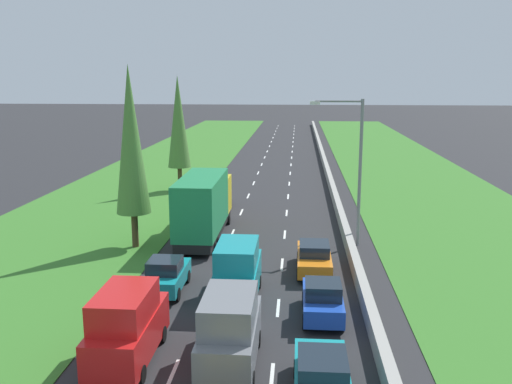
# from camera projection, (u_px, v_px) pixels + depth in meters

# --- Properties ---
(ground_plane) EXTENTS (300.00, 300.00, 0.00)m
(ground_plane) POSITION_uv_depth(u_px,v_px,m) (275.00, 169.00, 63.41)
(ground_plane) COLOR #28282B
(ground_plane) RESTS_ON ground
(grass_verge_left) EXTENTS (14.00, 140.00, 0.04)m
(grass_verge_left) POSITION_uv_depth(u_px,v_px,m) (166.00, 167.00, 64.33)
(grass_verge_left) COLOR #387528
(grass_verge_left) RESTS_ON ground
(grass_verge_right) EXTENTS (14.00, 140.00, 0.04)m
(grass_verge_right) POSITION_uv_depth(u_px,v_px,m) (403.00, 170.00, 62.34)
(grass_verge_right) COLOR #387528
(grass_verge_right) RESTS_ON ground
(median_barrier) EXTENTS (0.44, 120.00, 0.85)m
(median_barrier) POSITION_uv_depth(u_px,v_px,m) (326.00, 166.00, 62.90)
(median_barrier) COLOR #9E9B93
(median_barrier) RESTS_ON ground
(lane_markings) EXTENTS (3.64, 116.00, 0.01)m
(lane_markings) POSITION_uv_depth(u_px,v_px,m) (275.00, 169.00, 63.40)
(lane_markings) COLOR white
(lane_markings) RESTS_ON ground
(grey_van_centre_lane) EXTENTS (1.96, 4.90, 2.82)m
(grey_van_centre_lane) POSITION_uv_depth(u_px,v_px,m) (230.00, 331.00, 19.82)
(grey_van_centre_lane) COLOR slate
(grey_van_centre_lane) RESTS_ON ground
(teal_sedan_right_lane) EXTENTS (1.82, 4.50, 1.64)m
(teal_sedan_right_lane) POSITION_uv_depth(u_px,v_px,m) (322.00, 379.00, 17.77)
(teal_sedan_right_lane) COLOR teal
(teal_sedan_right_lane) RESTS_ON ground
(blue_hatchback_right_lane) EXTENTS (1.74, 3.90, 1.72)m
(blue_hatchback_right_lane) POSITION_uv_depth(u_px,v_px,m) (323.00, 300.00, 24.00)
(blue_hatchback_right_lane) COLOR #1E47B7
(blue_hatchback_right_lane) RESTS_ON ground
(teal_van_centre_lane) EXTENTS (1.96, 4.90, 2.82)m
(teal_van_centre_lane) POSITION_uv_depth(u_px,v_px,m) (238.00, 272.00, 25.82)
(teal_van_centre_lane) COLOR teal
(teal_van_centre_lane) RESTS_ON ground
(orange_sedan_right_lane) EXTENTS (1.82, 4.50, 1.64)m
(orange_sedan_right_lane) POSITION_uv_depth(u_px,v_px,m) (314.00, 257.00, 29.72)
(orange_sedan_right_lane) COLOR orange
(orange_sedan_right_lane) RESTS_ON ground
(red_van_left_lane) EXTENTS (1.96, 4.90, 2.82)m
(red_van_left_lane) POSITION_uv_depth(u_px,v_px,m) (127.00, 326.00, 20.19)
(red_van_left_lane) COLOR red
(red_van_left_lane) RESTS_ON ground
(teal_hatchback_left_lane) EXTENTS (1.74, 3.90, 1.72)m
(teal_hatchback_left_lane) POSITION_uv_depth(u_px,v_px,m) (166.00, 275.00, 26.98)
(teal_hatchback_left_lane) COLOR teal
(teal_hatchback_left_lane) RESTS_ON ground
(green_box_truck_left_lane) EXTENTS (2.46, 9.40, 4.18)m
(green_box_truck_left_lane) POSITION_uv_depth(u_px,v_px,m) (204.00, 205.00, 35.74)
(green_box_truck_left_lane) COLOR black
(green_box_truck_left_lane) RESTS_ON ground
(grey_hatchback_left_lane) EXTENTS (1.74, 3.90, 1.72)m
(grey_hatchback_left_lane) POSITION_uv_depth(u_px,v_px,m) (218.00, 198.00, 44.30)
(grey_hatchback_left_lane) COLOR slate
(grey_hatchback_left_lane) RESTS_ON ground
(poplar_tree_second) EXTENTS (2.08, 2.08, 11.04)m
(poplar_tree_second) POSITION_uv_depth(u_px,v_px,m) (131.00, 141.00, 32.87)
(poplar_tree_second) COLOR #4C3823
(poplar_tree_second) RESTS_ON ground
(poplar_tree_third) EXTENTS (2.06, 2.06, 10.45)m
(poplar_tree_third) POSITION_uv_depth(u_px,v_px,m) (178.00, 122.00, 49.99)
(poplar_tree_third) COLOR #4C3823
(poplar_tree_third) RESTS_ON ground
(street_light_mast) EXTENTS (3.20, 0.28, 9.00)m
(street_light_mast) POSITION_uv_depth(u_px,v_px,m) (355.00, 162.00, 33.54)
(street_light_mast) COLOR gray
(street_light_mast) RESTS_ON ground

